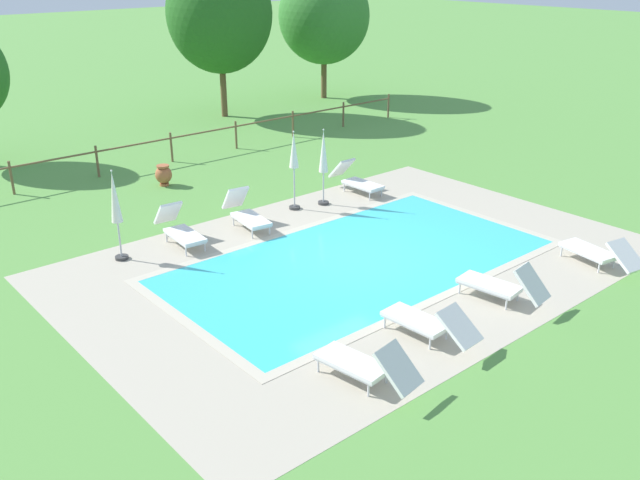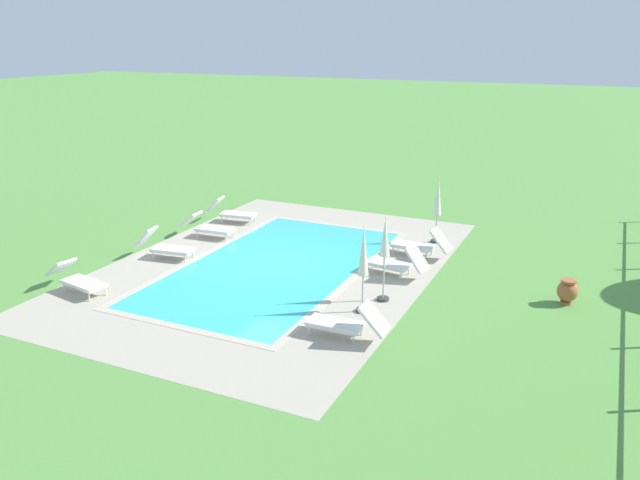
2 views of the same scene
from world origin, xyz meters
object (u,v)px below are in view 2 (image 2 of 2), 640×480
object	(u,v)px
sun_lounger_south_far	(231,212)
patio_umbrella_closed_row_mid_west	(438,201)
sun_lounger_north_far	(346,323)
patio_umbrella_closed_row_centre	(385,244)
sun_lounger_north_mid	(165,246)
sun_lounger_south_near_corner	(421,244)
patio_umbrella_closed_row_west	(363,257)
sun_lounger_north_end	(77,279)
sun_lounger_south_mid	(208,227)
sun_lounger_north_near_steps	(396,263)
terracotta_urn_near_fence	(568,291)

from	to	relation	value
sun_lounger_south_far	patio_umbrella_closed_row_mid_west	bearing A→B (deg)	96.25
sun_lounger_north_far	patio_umbrella_closed_row_centre	size ratio (longest dim) A/B	0.83
sun_lounger_north_mid	sun_lounger_south_near_corner	distance (m)	8.01
sun_lounger_north_far	patio_umbrella_closed_row_west	distance (m)	1.86
sun_lounger_south_near_corner	patio_umbrella_closed_row_west	bearing A→B (deg)	-1.59
sun_lounger_south_far	patio_umbrella_closed_row_centre	world-z (taller)	patio_umbrella_closed_row_centre
sun_lounger_south_far	patio_umbrella_closed_row_mid_west	distance (m)	7.68
sun_lounger_north_end	sun_lounger_south_far	bearing A→B (deg)	178.98
sun_lounger_south_near_corner	sun_lounger_south_far	bearing A→B (deg)	-95.75
patio_umbrella_closed_row_west	patio_umbrella_closed_row_mid_west	size ratio (longest dim) A/B	1.00
sun_lounger_north_mid	sun_lounger_south_far	world-z (taller)	sun_lounger_north_mid
patio_umbrella_closed_row_mid_west	sun_lounger_south_mid	bearing A→B (deg)	-69.28
patio_umbrella_closed_row_centre	sun_lounger_north_end	bearing A→B (deg)	-69.26
sun_lounger_north_mid	sun_lounger_south_near_corner	bearing A→B (deg)	116.10
sun_lounger_north_near_steps	patio_umbrella_closed_row_mid_west	distance (m)	3.67
sun_lounger_north_far	sun_lounger_south_mid	world-z (taller)	sun_lounger_north_far
sun_lounger_south_mid	sun_lounger_south_far	size ratio (longest dim) A/B	1.01
sun_lounger_north_far	sun_lounger_south_far	distance (m)	10.28
terracotta_urn_near_fence	sun_lounger_north_mid	bearing A→B (deg)	-82.58
sun_lounger_south_mid	terracotta_urn_near_fence	bearing A→B (deg)	85.95
patio_umbrella_closed_row_west	sun_lounger_north_end	bearing A→B (deg)	-74.85
terracotta_urn_near_fence	sun_lounger_north_end	bearing A→B (deg)	-68.74
sun_lounger_north_mid	sun_lounger_south_mid	bearing A→B (deg)	-179.41
sun_lounger_north_mid	sun_lounger_north_end	world-z (taller)	sun_lounger_north_mid
sun_lounger_south_far	patio_umbrella_closed_row_west	size ratio (longest dim) A/B	0.89
sun_lounger_north_mid	sun_lounger_south_far	xyz separation A→B (m)	(-4.28, -0.30, -0.01)
patio_umbrella_closed_row_mid_west	patio_umbrella_closed_row_centre	size ratio (longest dim) A/B	0.98
sun_lounger_south_mid	patio_umbrella_closed_row_west	distance (m)	7.99
sun_lounger_south_mid	patio_umbrella_closed_row_west	size ratio (longest dim) A/B	0.90
sun_lounger_north_near_steps	terracotta_urn_near_fence	world-z (taller)	sun_lounger_north_near_steps
sun_lounger_north_far	sun_lounger_north_near_steps	bearing A→B (deg)	-177.00
sun_lounger_south_near_corner	terracotta_urn_near_fence	distance (m)	4.93
sun_lounger_south_near_corner	terracotta_urn_near_fence	xyz separation A→B (m)	(2.00, 4.50, -0.03)
sun_lounger_north_near_steps	sun_lounger_north_mid	bearing A→B (deg)	-77.22
sun_lounger_north_far	sun_lounger_south_mid	bearing A→B (deg)	-124.67
sun_lounger_south_mid	patio_umbrella_closed_row_centre	distance (m)	7.87
sun_lounger_north_far	sun_lounger_south_far	world-z (taller)	sun_lounger_north_far
sun_lounger_north_far	sun_lounger_south_far	xyz separation A→B (m)	(-6.96, -7.56, -0.01)
sun_lounger_south_near_corner	patio_umbrella_closed_row_centre	bearing A→B (deg)	1.56
sun_lounger_north_near_steps	sun_lounger_north_far	world-z (taller)	sun_lounger_north_near_steps
patio_umbrella_closed_row_mid_west	patio_umbrella_closed_row_centre	distance (m)	5.38
sun_lounger_south_near_corner	terracotta_urn_near_fence	size ratio (longest dim) A/B	2.87
sun_lounger_north_near_steps	sun_lounger_south_near_corner	bearing A→B (deg)	175.20
sun_lounger_north_near_steps	sun_lounger_north_mid	size ratio (longest dim) A/B	0.97
sun_lounger_south_mid	sun_lounger_south_far	bearing A→B (deg)	-171.73
sun_lounger_south_mid	sun_lounger_north_far	bearing A→B (deg)	55.33
sun_lounger_north_far	sun_lounger_south_far	bearing A→B (deg)	-132.64
sun_lounger_north_far	sun_lounger_south_near_corner	bearing A→B (deg)	-179.43
sun_lounger_north_mid	sun_lounger_south_mid	size ratio (longest dim) A/B	0.97
sun_lounger_north_near_steps	sun_lounger_south_far	xyz separation A→B (m)	(-2.69, -7.34, -0.01)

